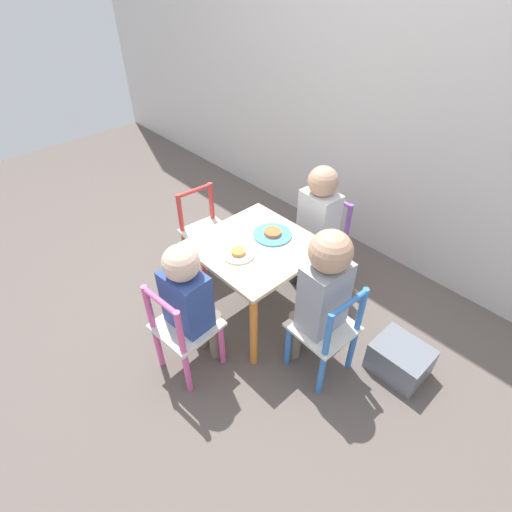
% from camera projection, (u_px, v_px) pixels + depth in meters
% --- Properties ---
extents(ground_plane, '(6.00, 6.00, 0.00)m').
position_uv_depth(ground_plane, '(256.00, 311.00, 2.24)').
color(ground_plane, '#5B514C').
extents(house_wall, '(6.00, 0.06, 2.60)m').
position_uv_depth(house_wall, '(404.00, 25.00, 1.94)').
color(house_wall, silver).
rests_on(house_wall, ground_plane).
extents(kids_table, '(0.55, 0.55, 0.47)m').
position_uv_depth(kids_table, '(256.00, 257.00, 1.99)').
color(kids_table, beige).
rests_on(kids_table, ground_plane).
extents(chair_pink, '(0.28, 0.28, 0.52)m').
position_uv_depth(chair_pink, '(183.00, 331.00, 1.80)').
color(chair_pink, silver).
rests_on(chair_pink, ground_plane).
extents(chair_purple, '(0.28, 0.28, 0.52)m').
position_uv_depth(chair_purple, '(321.00, 241.00, 2.32)').
color(chair_purple, silver).
rests_on(chair_purple, ground_plane).
extents(chair_blue, '(0.27, 0.27, 0.52)m').
position_uv_depth(chair_blue, '(326.00, 333.00, 1.79)').
color(chair_blue, silver).
rests_on(chair_blue, ground_plane).
extents(chair_red, '(0.28, 0.28, 0.52)m').
position_uv_depth(chair_red, '(206.00, 234.00, 2.38)').
color(chair_red, silver).
rests_on(chair_red, ground_plane).
extents(child_front, '(0.21, 0.22, 0.71)m').
position_uv_depth(child_front, '(190.00, 297.00, 1.73)').
color(child_front, '#7A6B5B').
rests_on(child_front, ground_plane).
extents(child_back, '(0.21, 0.22, 0.74)m').
position_uv_depth(child_back, '(317.00, 218.00, 2.17)').
color(child_back, '#38383D').
rests_on(child_back, ground_plane).
extents(child_right, '(0.23, 0.21, 0.79)m').
position_uv_depth(child_right, '(322.00, 290.00, 1.69)').
color(child_right, '#7A6B5B').
rests_on(child_right, ground_plane).
extents(plate_front, '(0.15, 0.15, 0.03)m').
position_uv_depth(plate_front, '(238.00, 253.00, 1.88)').
color(plate_front, white).
rests_on(plate_front, kids_table).
extents(plate_back, '(0.19, 0.19, 0.03)m').
position_uv_depth(plate_back, '(273.00, 234.00, 2.00)').
color(plate_back, '#4C9EE0').
rests_on(plate_back, kids_table).
extents(storage_bin, '(0.25, 0.21, 0.16)m').
position_uv_depth(storage_bin, '(400.00, 359.00, 1.89)').
color(storage_bin, slate).
rests_on(storage_bin, ground_plane).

